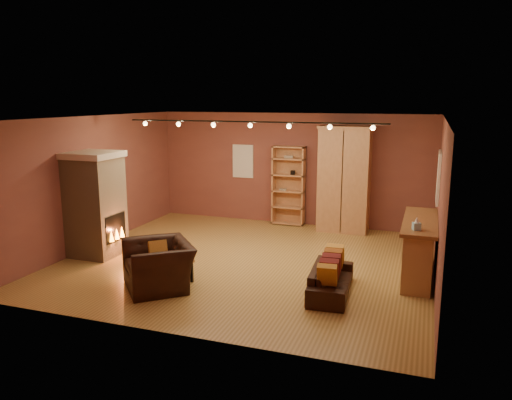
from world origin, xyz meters
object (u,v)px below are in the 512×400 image
at_px(bookcase, 289,185).
at_px(loveseat, 331,274).
at_px(bar_counter, 419,248).
at_px(coffee_table, 174,266).
at_px(fireplace, 96,204).
at_px(armoire, 344,179).
at_px(armchair, 158,258).

bearing_deg(bookcase, loveseat, -65.80).
xyz_separation_m(bar_counter, coffee_table, (-3.93, -1.84, -0.19)).
height_order(fireplace, armoire, armoire).
bearing_deg(fireplace, coffee_table, -23.80).
bearing_deg(bar_counter, coffee_table, -154.93).
xyz_separation_m(bar_counter, loveseat, (-1.32, -1.31, -0.20)).
relative_size(bookcase, armoire, 0.79).
xyz_separation_m(fireplace, bar_counter, (6.24, 0.82, -0.53)).
bearing_deg(armchair, armoire, 112.21).
distance_m(bookcase, armoire, 1.46).
bearing_deg(fireplace, armoire, 38.51).
bearing_deg(armchair, coffee_table, 89.61).
height_order(armchair, coffee_table, armchair).
xyz_separation_m(armoire, loveseat, (0.48, -4.02, -0.94)).
xyz_separation_m(bookcase, bar_counter, (3.23, -2.92, -0.48)).
relative_size(fireplace, coffee_table, 3.97).
relative_size(bar_counter, coffee_table, 4.09).
relative_size(fireplace, loveseat, 1.33).
bearing_deg(armoire, fireplace, -141.49).
bearing_deg(bookcase, coffee_table, -98.48).
relative_size(armoire, bar_counter, 1.16).
distance_m(loveseat, coffee_table, 2.66).
bearing_deg(bar_counter, fireplace, -172.49).
bearing_deg(armoire, coffee_table, -115.07).
bearing_deg(bar_counter, bookcase, 137.84).
relative_size(armoire, coffee_table, 4.73).
bearing_deg(bookcase, armoire, -8.66).
bearing_deg(coffee_table, armchair, -138.82).
bearing_deg(loveseat, armoire, 2.92).
height_order(bar_counter, armchair, armchair).
bearing_deg(armchair, bookcase, 128.02).
distance_m(fireplace, bookcase, 4.81).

